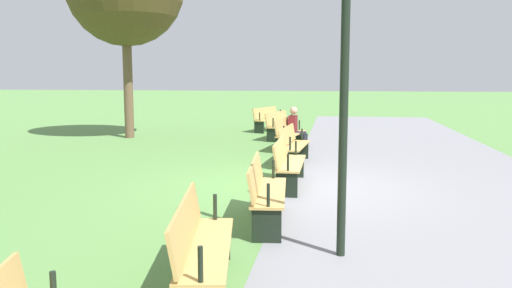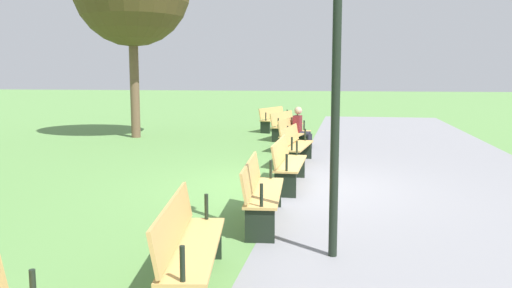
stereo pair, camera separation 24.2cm
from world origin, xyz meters
TOP-DOWN VIEW (x-y plane):
  - ground_plane at (0.00, 0.00)m, footprint 120.00×120.00m
  - path_paving at (0.00, 2.63)m, footprint 34.30×5.40m
  - bench_0 at (-9.76, -1.67)m, footprint 1.97×1.06m
  - bench_1 at (-7.38, -0.97)m, footprint 1.97×0.92m
  - bench_2 at (-4.95, -0.47)m, footprint 1.97×0.78m
  - bench_3 at (-2.48, -0.17)m, footprint 1.95×0.63m
  - bench_4 at (-0.00, -0.07)m, footprint 1.92×0.47m
  - bench_5 at (2.48, -0.17)m, footprint 1.95×0.63m
  - bench_6 at (4.95, -0.47)m, footprint 1.97×0.78m
  - person_seated at (-5.19, -0.29)m, footprint 0.39×0.56m

SIDE VIEW (x-z plane):
  - ground_plane at x=0.00m, z-range 0.00..0.00m
  - path_paving at x=0.00m, z-range 0.00..0.01m
  - bench_0 at x=-9.76m, z-range 0.03..0.92m
  - bench_1 at x=-7.38m, z-range 0.03..0.92m
  - bench_2 at x=-4.95m, z-range 0.03..0.92m
  - bench_3 at x=-2.48m, z-range 0.03..0.92m
  - bench_4 at x=0.00m, z-range 0.03..0.92m
  - bench_5 at x=2.48m, z-range 0.03..0.92m
  - bench_6 at x=4.95m, z-range 0.03..0.92m
  - person_seated at x=-5.19m, z-range 0.04..1.24m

